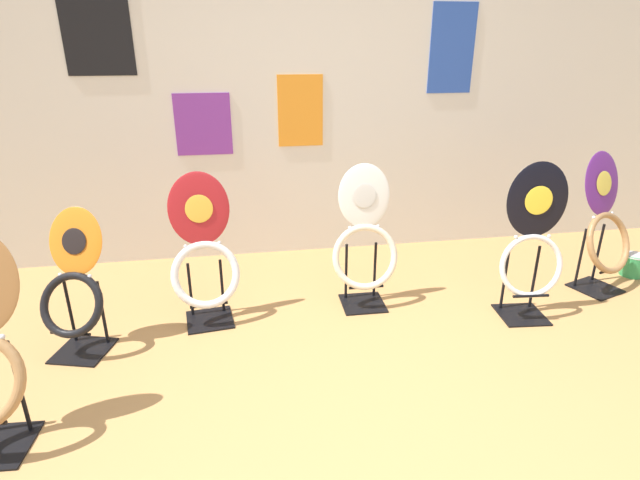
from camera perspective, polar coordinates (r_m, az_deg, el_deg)
ground_plane at (r=2.29m, az=8.04°, el=-23.87°), size 14.00×14.00×0.00m
wall_back at (r=3.91m, az=-1.50°, el=16.95°), size 8.00×0.07×2.60m
toilet_seat_display_purple_note at (r=3.89m, az=29.81°, el=1.22°), size 0.47×0.42×0.95m
toilet_seat_display_white_plain at (r=3.18m, az=5.12°, el=-0.41°), size 0.43×0.29×0.93m
toilet_seat_display_crimson_swirl at (r=3.07m, az=-13.11°, el=-2.08°), size 0.43×0.32×0.93m
toilet_seat_display_orange_sun at (r=3.02m, az=-26.29°, el=-5.26°), size 0.41×0.40×0.80m
toilet_seat_display_jazz_black at (r=3.27m, az=23.12°, el=-0.38°), size 0.41×0.30×0.99m
paint_can at (r=4.38m, az=32.19°, el=-2.35°), size 0.16×0.16×0.17m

